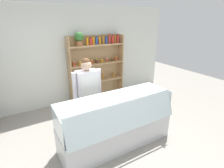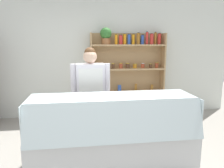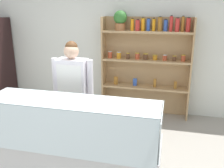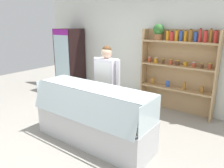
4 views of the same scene
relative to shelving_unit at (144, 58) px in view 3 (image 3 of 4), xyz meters
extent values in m
cube|color=silver|center=(-0.85, 0.19, 0.20)|extent=(6.80, 0.10, 2.70)
cube|color=tan|center=(0.04, 0.09, -0.20)|extent=(1.68, 0.02, 1.90)
cube|color=tan|center=(-0.78, -0.05, -0.20)|extent=(0.03, 0.28, 1.90)
cube|color=tan|center=(0.87, -0.05, -0.20)|extent=(0.03, 0.28, 1.90)
cube|color=tan|center=(0.04, -0.05, -0.58)|extent=(1.62, 0.28, 0.04)
cube|color=tan|center=(0.04, -0.05, -0.05)|extent=(1.62, 0.28, 0.04)
cube|color=tan|center=(0.04, -0.05, 0.48)|extent=(1.62, 0.28, 0.04)
cylinder|color=#996038|center=(-0.46, -0.05, 0.57)|extent=(0.19, 0.19, 0.13)
sphere|color=#31702D|center=(-0.46, -0.05, 0.74)|extent=(0.25, 0.25, 0.25)
cylinder|color=orange|center=(-0.23, -0.06, 0.61)|extent=(0.06, 0.06, 0.21)
cylinder|color=black|center=(-0.23, -0.05, 0.72)|extent=(0.04, 0.04, 0.02)
cylinder|color=red|center=(-0.13, -0.07, 0.60)|extent=(0.08, 0.08, 0.20)
cylinder|color=black|center=(-0.13, -0.05, 0.71)|extent=(0.05, 0.05, 0.02)
cylinder|color=orange|center=(-0.04, -0.03, 0.61)|extent=(0.07, 0.07, 0.22)
cylinder|color=black|center=(-0.04, -0.05, 0.73)|extent=(0.05, 0.05, 0.02)
cylinder|color=#3356B2|center=(0.06, -0.03, 0.61)|extent=(0.07, 0.07, 0.22)
cylinder|color=black|center=(0.06, -0.05, 0.73)|extent=(0.05, 0.05, 0.02)
cylinder|color=orange|center=(0.16, -0.03, 0.61)|extent=(0.06, 0.06, 0.22)
cylinder|color=black|center=(0.16, -0.05, 0.73)|extent=(0.04, 0.04, 0.02)
cylinder|color=#9E6623|center=(0.27, -0.05, 0.63)|extent=(0.07, 0.07, 0.25)
cylinder|color=black|center=(0.27, -0.05, 0.76)|extent=(0.05, 0.05, 0.02)
cylinder|color=#3356B2|center=(0.37, -0.03, 0.60)|extent=(0.08, 0.08, 0.20)
cylinder|color=black|center=(0.37, -0.05, 0.71)|extent=(0.05, 0.05, 0.02)
cylinder|color=red|center=(0.46, -0.06, 0.64)|extent=(0.06, 0.06, 0.27)
cylinder|color=black|center=(0.46, -0.05, 0.78)|extent=(0.04, 0.04, 0.02)
cylinder|color=red|center=(0.57, -0.07, 0.62)|extent=(0.08, 0.08, 0.23)
cylinder|color=black|center=(0.57, -0.05, 0.74)|extent=(0.05, 0.05, 0.02)
cylinder|color=#9E6623|center=(0.66, -0.04, 0.63)|extent=(0.06, 0.06, 0.26)
cylinder|color=black|center=(0.66, -0.05, 0.77)|extent=(0.04, 0.04, 0.02)
cylinder|color=red|center=(0.76, -0.04, 0.62)|extent=(0.08, 0.08, 0.24)
cylinder|color=black|center=(0.76, -0.05, 0.75)|extent=(0.05, 0.05, 0.02)
cylinder|color=#BF4C2D|center=(-0.65, -0.06, 0.03)|extent=(0.08, 0.08, 0.12)
cylinder|color=silver|center=(-0.65, -0.05, 0.10)|extent=(0.08, 0.08, 0.01)
cylinder|color=orange|center=(-0.48, -0.06, 0.03)|extent=(0.08, 0.08, 0.11)
cylinder|color=silver|center=(-0.48, -0.05, 0.09)|extent=(0.08, 0.08, 0.01)
cylinder|color=brown|center=(-0.30, -0.05, 0.02)|extent=(0.07, 0.07, 0.10)
cylinder|color=gold|center=(-0.30, -0.05, 0.08)|extent=(0.07, 0.07, 0.01)
cylinder|color=#BF4C2D|center=(-0.12, -0.04, 0.03)|extent=(0.08, 0.08, 0.11)
cylinder|color=gold|center=(-0.12, -0.05, 0.09)|extent=(0.08, 0.08, 0.01)
cylinder|color=brown|center=(0.03, -0.04, 0.02)|extent=(0.09, 0.09, 0.10)
cylinder|color=gold|center=(0.03, -0.05, 0.08)|extent=(0.09, 0.09, 0.01)
cylinder|color=orange|center=(0.21, -0.03, 0.01)|extent=(0.09, 0.09, 0.08)
cylinder|color=gold|center=(0.21, -0.05, 0.06)|extent=(0.09, 0.09, 0.01)
cylinder|color=#BF4C2D|center=(0.39, -0.03, 0.02)|extent=(0.08, 0.08, 0.10)
cylinder|color=silver|center=(0.39, -0.05, 0.07)|extent=(0.08, 0.08, 0.01)
cylinder|color=brown|center=(0.56, -0.06, 0.01)|extent=(0.07, 0.07, 0.09)
cylinder|color=gold|center=(0.56, -0.05, 0.06)|extent=(0.07, 0.07, 0.01)
cylinder|color=#BF4C2D|center=(0.72, -0.04, 0.03)|extent=(0.07, 0.07, 0.11)
cylinder|color=gold|center=(0.72, -0.05, 0.09)|extent=(0.07, 0.07, 0.01)
cube|color=#9E6623|center=(-0.54, -0.05, -0.48)|extent=(0.08, 0.05, 0.16)
cube|color=#3356B2|center=(-0.15, -0.05, -0.49)|extent=(0.07, 0.04, 0.15)
cube|color=#9E6623|center=(0.23, -0.05, -0.48)|extent=(0.05, 0.04, 0.16)
cube|color=#9E6623|center=(0.62, -0.05, -0.49)|extent=(0.06, 0.05, 0.14)
cube|color=silver|center=(-0.61, -2.17, -0.87)|extent=(2.16, 0.70, 0.55)
cube|color=white|center=(-0.61, -2.17, -0.58)|extent=(2.10, 0.64, 0.03)
cube|color=silver|center=(-0.61, -2.50, -0.37)|extent=(2.12, 0.16, 0.47)
cube|color=silver|center=(-0.61, -2.12, -0.15)|extent=(2.12, 0.54, 0.01)
cube|color=silver|center=(0.46, -2.17, -0.37)|extent=(0.01, 0.66, 0.45)
cube|color=tan|center=(-1.43, -2.08, -0.54)|extent=(0.16, 0.12, 0.04)
cube|color=white|center=(-1.43, -2.29, -0.54)|extent=(0.05, 0.03, 0.02)
cube|color=tan|center=(-1.02, -2.08, -0.54)|extent=(0.16, 0.10, 0.04)
cube|color=white|center=(-1.02, -2.29, -0.54)|extent=(0.05, 0.03, 0.02)
cube|color=beige|center=(-0.61, -2.08, -0.53)|extent=(0.16, 0.14, 0.05)
cube|color=white|center=(-0.61, -2.29, -0.54)|extent=(0.05, 0.03, 0.02)
cube|color=tan|center=(-0.20, -2.08, -0.54)|extent=(0.17, 0.13, 0.04)
cube|color=white|center=(-0.20, -2.29, -0.54)|extent=(0.05, 0.03, 0.02)
cube|color=tan|center=(0.20, -2.08, -0.54)|extent=(0.16, 0.14, 0.05)
cube|color=white|center=(0.20, -2.29, -0.54)|extent=(0.05, 0.03, 0.02)
cylinder|color=tan|center=(-1.51, -2.27, -0.48)|extent=(0.18, 0.17, 0.15)
cylinder|color=tan|center=(-1.29, -2.27, -0.49)|extent=(0.19, 0.14, 0.13)
cylinder|color=#C1706B|center=(-1.07, -2.27, -0.50)|extent=(0.17, 0.13, 0.11)
cylinder|color=white|center=(-0.07, -2.25, -0.45)|extent=(0.07, 0.07, 0.22)
cylinder|color=white|center=(0.03, -2.25, -0.45)|extent=(0.07, 0.07, 0.22)
cylinder|color=#2D2D38|center=(-0.96, -1.45, -0.77)|extent=(0.13, 0.13, 0.75)
cylinder|color=#2D2D38|center=(-0.77, -1.45, -0.77)|extent=(0.13, 0.13, 0.75)
cube|color=white|center=(-0.87, -1.45, -0.09)|extent=(0.43, 0.24, 0.62)
cube|color=white|center=(-0.87, -1.58, -0.42)|extent=(0.37, 0.01, 1.15)
cylinder|color=white|center=(-1.13, -1.45, -0.06)|extent=(0.09, 0.09, 0.56)
cylinder|color=white|center=(-0.60, -1.45, -0.06)|extent=(0.09, 0.09, 0.56)
sphere|color=#D8AD8E|center=(-0.87, -1.45, 0.33)|extent=(0.21, 0.21, 0.21)
sphere|color=brown|center=(-0.87, -1.44, 0.38)|extent=(0.18, 0.18, 0.18)
camera|label=1|loc=(-2.13, -4.57, 1.18)|focal=28.00mm
camera|label=2|loc=(-1.00, -4.87, 0.55)|focal=35.00mm
camera|label=3|loc=(0.51, -4.70, 0.93)|focal=40.00mm
camera|label=4|loc=(1.71, -4.76, 0.90)|focal=35.00mm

